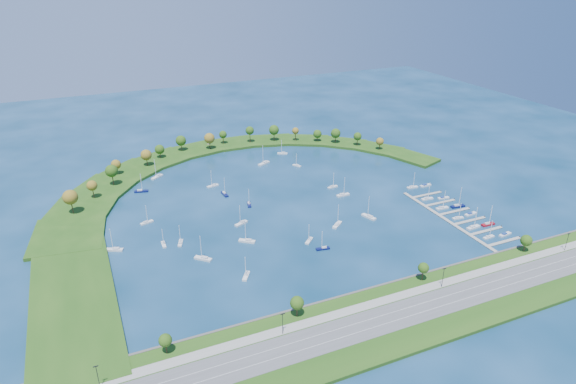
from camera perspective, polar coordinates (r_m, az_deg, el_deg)
name	(u,v)px	position (r m, az deg, el deg)	size (l,w,h in m)	color
ground	(284,202)	(315.14, -0.47, -1.16)	(700.00, 700.00, 0.00)	#072941
south_shoreline	(397,315)	(223.81, 12.43, -13.58)	(420.00, 43.10, 11.60)	#1E4612
breakwater	(193,184)	(344.41, -10.81, 0.90)	(286.74, 247.64, 2.00)	#1E4612
breakwater_trees	(214,148)	(381.11, -8.50, 4.98)	(237.36, 93.48, 15.11)	#382314
harbor_tower	(208,142)	(415.86, -9.13, 5.67)	(2.60, 2.60, 3.96)	gray
dock_system	(456,217)	(312.16, 18.72, -2.77)	(24.28, 82.00, 1.60)	gray
moored_boat_0	(264,163)	(375.21, -2.78, 3.35)	(10.56, 7.16, 15.20)	silver
moored_boat_1	(309,240)	(271.54, 2.44, -5.53)	(6.83, 6.72, 11.01)	silver
moored_boat_2	(164,244)	(276.13, -14.09, -5.79)	(2.14, 6.90, 10.06)	silver
moored_boat_3	(369,216)	(299.32, 9.27, -2.78)	(5.50, 9.86, 13.98)	silver
moored_boat_4	(297,165)	(371.02, 1.03, 3.10)	(5.07, 6.90, 10.08)	silver
moored_boat_5	(333,186)	(336.40, 5.13, 0.64)	(7.51, 2.89, 10.76)	silver
moored_boat_6	(147,222)	(300.91, -15.92, -3.33)	(8.04, 4.48, 11.39)	silver
moored_boat_7	(323,248)	(264.86, 4.03, -6.42)	(7.69, 3.24, 10.96)	#0A1042
moored_boat_8	(213,185)	(340.41, -8.63, 0.76)	(8.39, 3.86, 11.91)	silver
moored_boat_9	(246,275)	(243.66, -4.82, -9.50)	(6.08, 7.90, 11.66)	silver
moored_boat_10	(225,194)	(327.14, -7.29, -0.18)	(2.85, 8.64, 12.52)	#0A1042
moored_boat_11	(115,249)	(278.45, -19.27, -6.21)	(9.19, 6.17, 13.22)	silver
moored_boat_12	(283,153)	(395.44, -0.63, 4.50)	(8.10, 5.75, 11.74)	silver
moored_boat_13	(157,176)	(362.67, -14.79, 1.74)	(9.41, 8.04, 14.31)	silver
moored_boat_14	(337,224)	(288.12, 5.66, -3.72)	(8.64, 7.69, 13.33)	silver
moored_boat_15	(180,242)	(275.39, -12.24, -5.66)	(4.46, 7.70, 10.93)	silver
moored_boat_16	(203,258)	(259.25, -9.70, -7.48)	(8.58, 8.24, 13.66)	silver
moored_boat_17	(249,204)	(311.70, -4.49, -1.37)	(3.93, 7.97, 11.29)	#0A1042
moored_boat_18	(141,191)	(342.65, -16.50, 0.14)	(9.22, 4.61, 13.05)	#0A1042
moored_boat_19	(247,240)	(271.65, -4.71, -5.57)	(8.80, 7.58, 13.42)	silver
moored_boat_20	(343,195)	(325.11, 6.31, -0.29)	(9.00, 2.78, 13.12)	silver
moored_boat_21	(241,223)	(289.73, -5.38, -3.54)	(8.80, 5.76, 12.61)	silver
docked_boat_0	(489,237)	(296.11, 22.04, -4.76)	(7.35, 2.49, 10.63)	silver
docked_boat_1	(505,234)	(302.45, 23.63, -4.47)	(8.36, 3.28, 1.66)	silver
docked_boat_2	(473,227)	(303.22, 20.49, -3.77)	(9.14, 3.34, 13.15)	silver
docked_boat_3	(488,224)	(309.82, 21.98, -3.40)	(8.54, 2.65, 12.44)	maroon
docked_boat_4	(458,217)	(311.25, 18.92, -2.78)	(7.24, 2.78, 10.38)	silver
docked_boat_5	(471,214)	(318.61, 20.22, -2.38)	(8.66, 3.19, 1.73)	silver
docked_boat_6	(442,208)	(320.47, 17.26, -1.72)	(8.38, 2.85, 12.12)	silver
docked_boat_7	(458,206)	(325.75, 18.89, -1.50)	(9.45, 3.57, 13.56)	#0A1042
docked_boat_8	(427,198)	(330.32, 15.67, -0.70)	(8.18, 2.85, 11.81)	silver
docked_boat_9	(443,198)	(334.72, 17.39, -0.64)	(7.89, 3.09, 1.57)	silver
docked_boat_10	(412,187)	(344.84, 14.08, 0.59)	(7.88, 2.84, 11.35)	silver
docked_boat_11	(425,185)	(349.98, 15.49, 0.74)	(8.44, 2.80, 1.70)	silver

